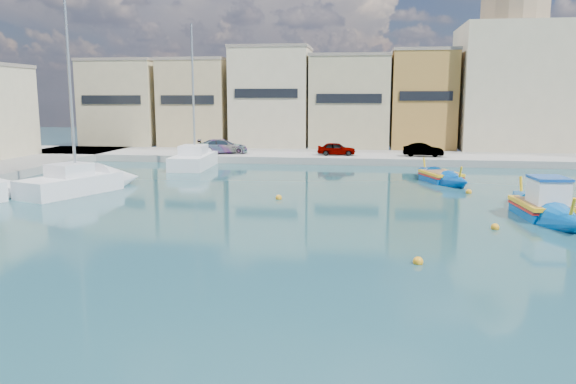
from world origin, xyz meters
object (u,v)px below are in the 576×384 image
(yacht_midnorth, at_px, (95,182))
(yacht_north, at_px, (200,159))
(church_block, at_px, (511,69))
(luzzu_blue_cabin, at_px, (543,209))
(luzzu_green, at_px, (441,178))

(yacht_midnorth, bearing_deg, yacht_north, 78.59)
(church_block, bearing_deg, yacht_midnorth, -138.93)
(yacht_north, bearing_deg, yacht_midnorth, -101.41)
(church_block, xyz_separation_m, luzzu_blue_cabin, (-5.38, -31.26, -8.03))
(luzzu_blue_cabin, distance_m, yacht_midnorth, 25.64)
(church_block, height_order, luzzu_green, church_block)
(yacht_midnorth, bearing_deg, church_block, 41.07)
(luzzu_green, xyz_separation_m, yacht_midnorth, (-21.78, -6.44, 0.23))
(luzzu_green, height_order, yacht_midnorth, yacht_midnorth)
(church_block, distance_m, yacht_midnorth, 41.37)
(church_block, xyz_separation_m, luzzu_green, (-8.83, -20.23, -8.16))
(luzzu_green, bearing_deg, yacht_midnorth, -163.52)
(luzzu_green, bearing_deg, church_block, 66.43)
(yacht_north, xyz_separation_m, yacht_midnorth, (-2.68, -13.30, -0.00))
(luzzu_blue_cabin, bearing_deg, yacht_midnorth, 169.70)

